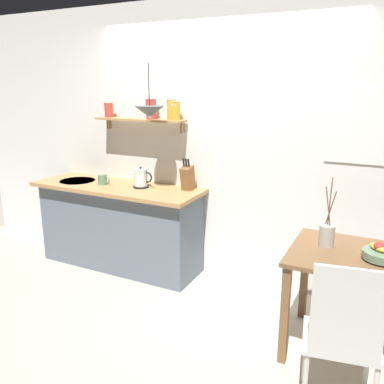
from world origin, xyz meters
TOP-DOWN VIEW (x-y plane):
  - ground_plane at (0.00, 0.00)m, footprint 14.00×14.00m
  - back_wall at (0.21, 0.65)m, footprint 6.80×0.11m
  - kitchen_counter at (-1.00, 0.32)m, footprint 1.83×0.63m
  - wall_shelf at (-0.69, 0.49)m, footprint 1.00×0.20m
  - dining_table at (1.36, -0.15)m, footprint 0.85×0.76m
  - dining_chair_near at (1.40, -0.81)m, footprint 0.49×0.45m
  - fruit_bowl at (1.54, -0.18)m, footprint 0.26×0.26m
  - twig_vase at (1.17, -0.08)m, footprint 0.11×0.11m
  - electric_kettle at (-0.72, 0.34)m, footprint 0.24×0.16m
  - knife_block at (-0.25, 0.46)m, footprint 0.10×0.17m
  - coffee_mug_by_sink at (-1.15, 0.27)m, footprint 0.14×0.09m
  - pendant_lamp at (-0.53, 0.23)m, footprint 0.28×0.28m

SIDE VIEW (x-z plane):
  - ground_plane at x=0.00m, z-range 0.00..0.00m
  - kitchen_counter at x=-1.00m, z-range 0.01..0.91m
  - dining_chair_near at x=1.40m, z-range 0.05..1.05m
  - dining_table at x=1.36m, z-range 0.25..1.03m
  - fruit_bowl at x=1.54m, z-range 0.76..0.89m
  - twig_vase at x=1.17m, z-range 0.60..1.12m
  - coffee_mug_by_sink at x=-1.15m, z-range 0.90..1.01m
  - electric_kettle at x=-0.72m, z-range 0.89..1.10m
  - knife_block at x=-0.25m, z-range 0.87..1.19m
  - back_wall at x=0.21m, z-range 0.00..2.70m
  - wall_shelf at x=-0.69m, z-range 1.46..1.80m
  - pendant_lamp at x=-0.53m, z-range 1.43..1.91m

